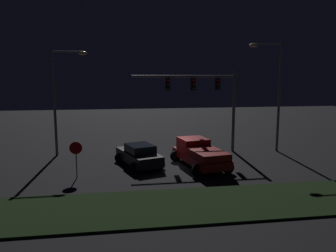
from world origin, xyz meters
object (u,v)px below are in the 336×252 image
Objects in this scene: stop_sign at (76,153)px; street_lamp_right at (273,84)px; pickup_truck at (199,152)px; car_sedan at (139,155)px; traffic_signal_gantry at (205,92)px; street_lamp_left at (61,90)px.

street_lamp_right is at bearing 18.55° from stop_sign.
pickup_truck is 1.20× the size of car_sedan.
pickup_truck is 9.06m from street_lamp_right.
pickup_truck is 0.68× the size of traffic_signal_gantry.
street_lamp_left is at bearing 104.87° from stop_sign.
street_lamp_right is 16.22m from stop_sign.
traffic_signal_gantry is (1.46, 4.18, 3.90)m from pickup_truck.
car_sedan is 12.27m from street_lamp_right.
pickup_truck reaches higher than car_sedan.
street_lamp_left is at bearing 176.27° from traffic_signal_gantry.
street_lamp_right reaches higher than car_sedan.
traffic_signal_gantry reaches higher than pickup_truck.
street_lamp_left is 3.62× the size of stop_sign.
street_lamp_right reaches higher than street_lamp_left.
street_lamp_left reaches higher than car_sedan.
traffic_signal_gantry is at bearing -3.73° from street_lamp_left.
stop_sign reaches higher than pickup_truck.
pickup_truck is 2.54× the size of stop_sign.
car_sedan is 0.59× the size of street_lamp_left.
traffic_signal_gantry is 1.03× the size of street_lamp_left.
car_sedan is 4.60m from stop_sign.
pickup_truck is 5.90m from traffic_signal_gantry.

